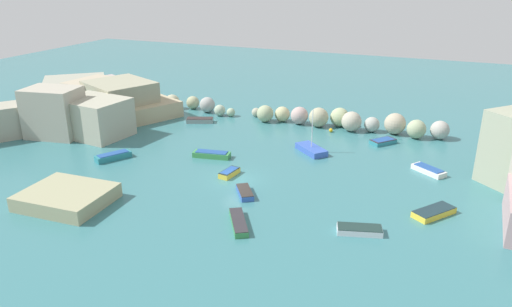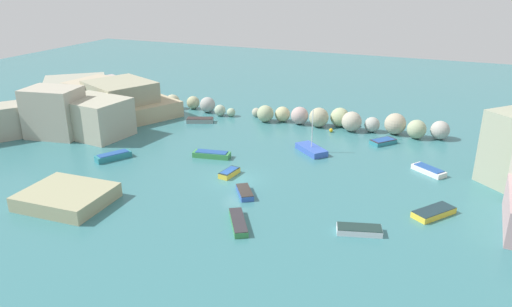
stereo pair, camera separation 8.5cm
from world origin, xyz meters
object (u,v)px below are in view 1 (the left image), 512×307
moored_boat_3 (429,170)px  moored_boat_7 (434,212)px  stone_dock (67,197)px  moored_boat_5 (212,154)px  moored_boat_10 (383,141)px  channel_buoy (331,130)px  moored_boat_8 (229,173)px  moored_boat_9 (150,116)px  moored_boat_0 (359,230)px  moored_boat_4 (200,120)px  moored_boat_6 (239,222)px  moored_boat_2 (113,156)px  moored_boat_1 (311,149)px  moored_boat_11 (245,192)px

moored_boat_3 → moored_boat_7: bearing=-47.3°
stone_dock → moored_boat_5: (6.64, 15.27, -0.34)m
moored_boat_10 → moored_boat_3: bearing=78.0°
channel_buoy → moored_boat_10: 7.19m
moored_boat_8 → moored_boat_9: (-19.19, 14.09, 0.05)m
moored_boat_0 → moored_boat_8: moored_boat_8 is taller
moored_boat_9 → moored_boat_0: bearing=93.7°
moored_boat_0 → moored_boat_7: bearing=29.8°
moored_boat_4 → moored_boat_0: bearing=-61.2°
moored_boat_5 → moored_boat_8: bearing=-53.5°
moored_boat_5 → stone_dock: bearing=-123.1°
moored_boat_4 → moored_boat_10: (24.65, 0.91, -0.02)m
channel_buoy → moored_boat_5: size_ratio=0.12×
stone_dock → moored_boat_10: 36.12m
stone_dock → moored_boat_4: bearing=92.1°
moored_boat_0 → moored_boat_9: size_ratio=0.96×
moored_boat_4 → moored_boat_9: moored_boat_9 is taller
moored_boat_6 → moored_boat_10: (7.83, 24.91, 0.02)m
moored_boat_2 → moored_boat_9: (-5.32, 14.94, 0.01)m
moored_boat_0 → moored_boat_9: (-33.79, 20.48, 0.09)m
moored_boat_6 → moored_boat_7: size_ratio=1.04×
moored_boat_9 → moored_boat_8: bearing=88.6°
channel_buoy → moored_boat_7: bearing=-53.5°
moored_boat_5 → moored_boat_6: moored_boat_5 is taller
channel_buoy → moored_boat_8: bearing=-108.7°
stone_dock → moored_boat_4: (-0.97, 26.36, -0.35)m
stone_dock → moored_boat_0: 25.79m
moored_boat_0 → moored_boat_10: size_ratio=1.14×
moored_boat_1 → moored_boat_10: (7.15, 6.23, -0.07)m
stone_dock → channel_buoy: stone_dock is taller
moored_boat_7 → moored_boat_10: moored_boat_7 is taller
moored_boat_6 → moored_boat_9: size_ratio=1.08×
channel_buoy → moored_boat_11: size_ratio=0.16×
moored_boat_5 → moored_boat_0: bearing=-38.5°
moored_boat_2 → moored_boat_10: size_ratio=1.19×
stone_dock → moored_boat_11: bearing=29.1°
moored_boat_11 → moored_boat_9: bearing=-162.8°
moored_boat_2 → moored_boat_0: bearing=-71.8°
moored_boat_4 → moored_boat_9: size_ratio=0.98×
moored_boat_11 → moored_boat_5: bearing=-170.0°
stone_dock → moored_boat_8: bearing=46.7°
moored_boat_6 → moored_boat_5: bearing=-176.2°
moored_boat_6 → moored_boat_7: (14.76, 8.04, 0.02)m
moored_boat_9 → moored_boat_10: 32.21m
moored_boat_9 → moored_boat_11: bearing=86.8°
moored_boat_6 → moored_boat_7: 16.81m
channel_buoy → moored_boat_5: bearing=-126.0°
stone_dock → moored_boat_11: 16.04m
moored_boat_8 → moored_boat_11: (3.30, -3.55, -0.05)m
stone_dock → moored_boat_9: bearing=108.4°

